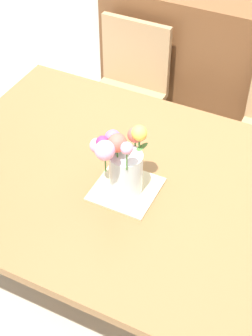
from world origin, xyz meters
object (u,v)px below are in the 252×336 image
dining_table (127,194)px  chair_left (127,88)px  flower_vase (123,160)px  dresser (217,73)px

dining_table → chair_left: chair_left is taller
dining_table → flower_vase: bearing=-81.3°
chair_left → dresser: size_ratio=0.64×
dining_table → dresser: bearing=91.3°
dining_table → dresser: (-0.03, 1.33, -0.19)m
chair_left → dining_table: bearing=115.9°
dining_table → chair_left: size_ratio=1.82×
chair_left → dresser: (0.42, 0.41, -0.02)m
chair_left → dresser: dresser is taller
chair_left → dresser: bearing=-135.8°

